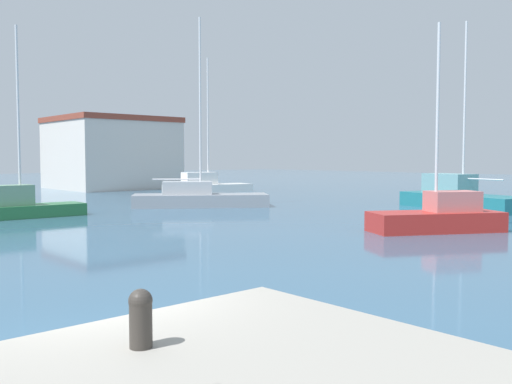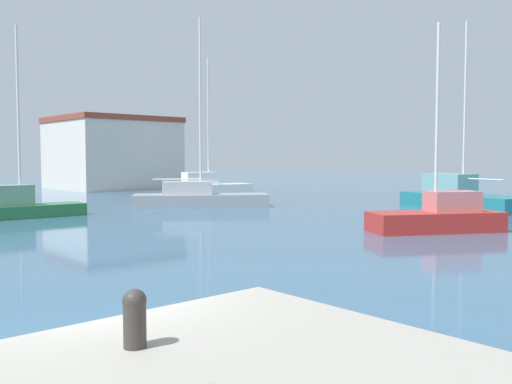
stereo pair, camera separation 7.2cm
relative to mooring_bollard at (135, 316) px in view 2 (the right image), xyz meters
The scene contains 8 objects.
water 27.22m from the mooring_bollard, 55.16° to the left, with size 160.00×160.00×0.00m, color #38607F.
mooring_bollard is the anchor object (origin of this frame).
sailboat_red_far_right 18.74m from the mooring_bollard, 21.63° to the left, with size 5.47×4.16×8.18m.
sailboat_white_mid_harbor 42.52m from the mooring_bollard, 52.54° to the left, with size 7.80×3.94×11.36m.
sailboat_green_far_left 24.14m from the mooring_bollard, 74.02° to the left, with size 6.08×1.97×9.28m.
sailboat_grey_center_channel 28.17m from the mooring_bollard, 53.03° to the left, with size 7.97×6.56×11.19m.
sailboat_teal_behind_lamppost 29.61m from the mooring_bollard, 22.63° to the left, with size 4.21×7.94×10.58m.
harbor_office 50.33m from the mooring_bollard, 63.01° to the left, with size 10.17×10.18×6.76m.
Camera 2 is at (-3.24, -7.17, 2.92)m, focal length 39.38 mm.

